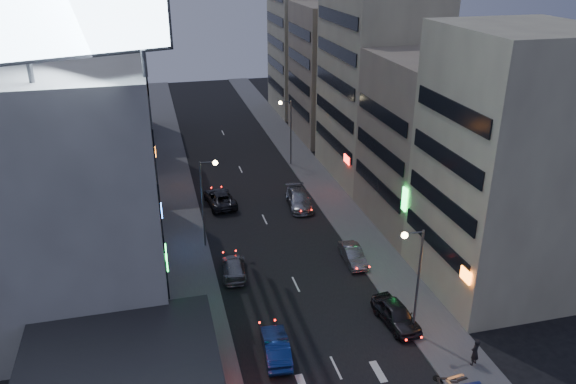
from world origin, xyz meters
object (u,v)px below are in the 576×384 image
object	(u,v)px
parked_car_right_mid	(353,255)
scooter_silver_b	(464,366)
parked_car_right_far	(299,199)
person	(475,352)
scooter_blue	(481,373)
parked_car_right_near	(396,314)
road_car_blue	(276,347)
road_car_silver	(234,267)
scooter_black_b	(457,371)
parked_car_left	(220,198)

from	to	relation	value
parked_car_right_mid	scooter_silver_b	distance (m)	14.86
parked_car_right_far	person	bearing A→B (deg)	-75.39
person	scooter_blue	world-z (taller)	person
parked_car_right_near	road_car_blue	world-z (taller)	parked_car_right_near
road_car_silver	scooter_silver_b	distance (m)	19.43
parked_car_right_near	parked_car_right_far	size ratio (longest dim) A/B	0.86
scooter_black_b	scooter_blue	bearing A→B (deg)	-100.04
road_car_silver	scooter_blue	size ratio (longest dim) A/B	2.36
road_car_silver	scooter_black_b	size ratio (longest dim) A/B	2.60
road_car_silver	scooter_black_b	xyz separation A→B (m)	(11.48, -15.50, -0.01)
parked_car_right_mid	scooter_black_b	xyz separation A→B (m)	(1.34, -15.00, -0.02)
parked_car_right_near	road_car_blue	xyz separation A→B (m)	(-9.07, -1.27, -0.06)
scooter_silver_b	road_car_blue	bearing A→B (deg)	59.78
parked_car_right_near	person	world-z (taller)	person
parked_car_left	person	world-z (taller)	person
parked_car_right_far	road_car_blue	world-z (taller)	parked_car_right_far
scooter_black_b	road_car_blue	bearing A→B (deg)	81.01
scooter_black_b	scooter_silver_b	xyz separation A→B (m)	(0.57, 0.25, 0.06)
scooter_black_b	parked_car_right_mid	bearing A→B (deg)	21.30
road_car_silver	scooter_black_b	world-z (taller)	road_car_silver
parked_car_left	scooter_silver_b	bearing A→B (deg)	104.96
person	scooter_blue	xyz separation A→B (m)	(-0.43, -1.48, -0.36)
person	scooter_silver_b	distance (m)	1.32
road_car_blue	scooter_blue	xyz separation A→B (m)	(11.67, -5.51, -0.04)
parked_car_right_mid	scooter_silver_b	size ratio (longest dim) A/B	2.10
parked_car_right_far	scooter_black_b	bearing A→B (deg)	-79.23
road_car_blue	scooter_silver_b	distance (m)	11.92
road_car_blue	person	distance (m)	12.76
parked_car_left	road_car_silver	xyz separation A→B (m)	(-0.75, -13.85, -0.11)
road_car_silver	person	bearing A→B (deg)	138.66
parked_car_right_near	road_car_silver	world-z (taller)	parked_car_right_near
parked_car_left	scooter_silver_b	size ratio (longest dim) A/B	2.84
scooter_silver_b	parked_car_right_mid	bearing A→B (deg)	0.07
parked_car_right_near	person	distance (m)	6.11
parked_car_right_near	person	xyz separation A→B (m)	(3.03, -5.30, 0.26)
parked_car_right_near	scooter_silver_b	size ratio (longest dim) A/B	2.40
parked_car_right_near	parked_car_right_far	distance (m)	20.81
person	parked_car_right_far	bearing A→B (deg)	-104.66
person	scooter_blue	size ratio (longest dim) A/B	0.97
parked_car_right_mid	scooter_blue	xyz separation A→B (m)	(2.60, -15.61, 0.03)
parked_car_right_near	parked_car_left	distance (m)	25.01
road_car_blue	scooter_black_b	distance (m)	11.50
road_car_silver	scooter_black_b	distance (m)	19.29
parked_car_right_mid	parked_car_left	xyz separation A→B (m)	(-9.39, 14.36, 0.10)
person	scooter_silver_b	bearing A→B (deg)	3.89
scooter_blue	scooter_black_b	bearing A→B (deg)	66.12
parked_car_right_far	road_car_silver	distance (m)	14.30
scooter_black_b	road_car_silver	bearing A→B (deg)	52.71
scooter_blue	scooter_silver_b	size ratio (longest dim) A/B	0.99
parked_car_right_far	road_car_blue	size ratio (longest dim) A/B	1.21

